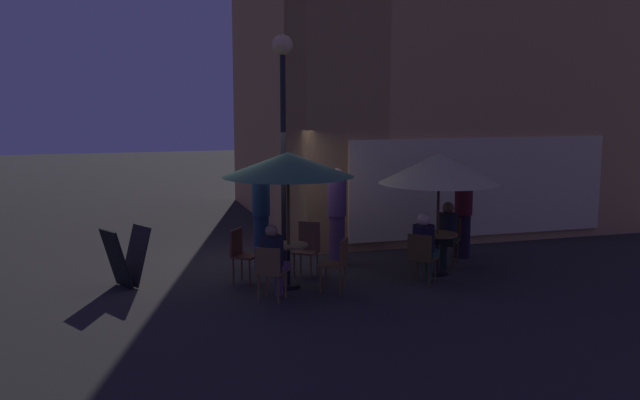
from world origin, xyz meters
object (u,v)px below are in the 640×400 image
Objects in this scene: cafe_chair_0 at (308,244)px; patron_seated_0 at (273,256)px; cafe_table_0 at (289,258)px; patron_standing_5 at (261,220)px; cafe_table_1 at (437,245)px; cafe_chair_1 at (241,251)px; street_lamp_near_corner at (283,94)px; patron_standing_4 at (337,216)px; cafe_chair_3 at (338,260)px; cafe_chair_2 at (270,268)px; menu_sandwich_board at (126,257)px; cafe_chair_5 at (449,236)px; patron_standing_3 at (463,217)px; cafe_chair_4 at (421,254)px; patio_umbrella_0 at (288,165)px; patio_umbrella_1 at (439,169)px; patron_seated_1 at (424,243)px; patron_seated_2 at (447,230)px.

patron_seated_0 is (-0.93, -1.28, 0.13)m from cafe_chair_0.
patron_standing_5 is (-0.15, 1.41, 0.42)m from cafe_table_0.
cafe_chair_1 reaches higher than cafe_table_1.
street_lamp_near_corner reaches higher than patron_standing_4.
cafe_table_1 is at bearing -131.47° from cafe_chair_3.
cafe_chair_2 is (-1.01, -1.39, -0.03)m from cafe_chair_0.
menu_sandwich_board is at bearing 91.46° from patron_seated_0.
menu_sandwich_board is 1.11× the size of cafe_chair_5.
patron_standing_3 is (4.25, 1.73, 0.14)m from patron_seated_0.
cafe_chair_5 is at bearing -34.67° from cafe_chair_2.
cafe_chair_4 is 2.38m from patron_standing_3.
patio_umbrella_0 is at bearing -178.21° from cafe_table_1.
menu_sandwich_board is at bearing 171.85° from cafe_table_1.
patio_umbrella_1 is 2.52× the size of cafe_chair_2.
street_lamp_near_corner is at bearing 86.73° from patron_seated_1.
patio_umbrella_0 is 1.85× the size of patron_seated_1.
patio_umbrella_1 reaches higher than cafe_chair_1.
cafe_chair_5 reaches higher than cafe_table_1.
cafe_table_0 is at bearing 0.00° from patron_seated_0.
cafe_table_0 is 0.40× the size of patron_standing_4.
patio_umbrella_0 reaches higher than patron_seated_2.
cafe_chair_5 is 0.49× the size of patron_standing_5.
menu_sandwich_board is at bearing 118.94° from cafe_chair_4.
cafe_chair_0 is 0.80× the size of patron_seated_0.
patron_standing_3 is (3.85, 1.16, -1.23)m from patio_umbrella_0.
cafe_chair_1 is 1.08m from patron_standing_5.
patron_standing_5 is (-0.69, 0.70, 0.37)m from cafe_chair_0.
cafe_table_0 is 0.85m from cafe_chair_3.
patio_umbrella_1 reaches higher than cafe_chair_2.
patron_standing_3 reaches higher than cafe_chair_4.
cafe_chair_4 is (1.46, -0.04, 0.01)m from cafe_chair_3.
cafe_chair_0 is 2.04m from cafe_chair_4.
patio_umbrella_1 reaches higher than cafe_table_1.
cafe_chair_5 is at bearing 2.21° from cafe_chair_4.
patron_standing_3 is 4.01m from patron_standing_5.
menu_sandwich_board is at bearing 171.85° from patio_umbrella_1.
patron_seated_1 is (1.74, -1.11, 0.14)m from cafe_chair_0.
patio_umbrella_1 reaches higher than cafe_chair_4.
cafe_table_0 is 0.89m from cafe_chair_0.
cafe_chair_0 is 0.52× the size of patron_standing_4.
patron_seated_2 reaches higher than menu_sandwich_board.
patron_standing_3 is (3.50, -0.57, -2.39)m from street_lamp_near_corner.
patron_seated_1 reaches higher than patron_seated_0.
cafe_table_1 is at bearing -34.39° from street_lamp_near_corner.
cafe_chair_2 is 2.65m from cafe_chair_4.
patron_standing_4 reaches higher than cafe_table_1.
cafe_chair_0 is at bearing -50.75° from patron_seated_2.
patron_seated_0 is at bearing -29.91° from cafe_chair_5.
cafe_chair_2 is at bearing 138.82° from cafe_chair_4.
patron_standing_5 is (0.24, 1.98, 0.24)m from patron_seated_0.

